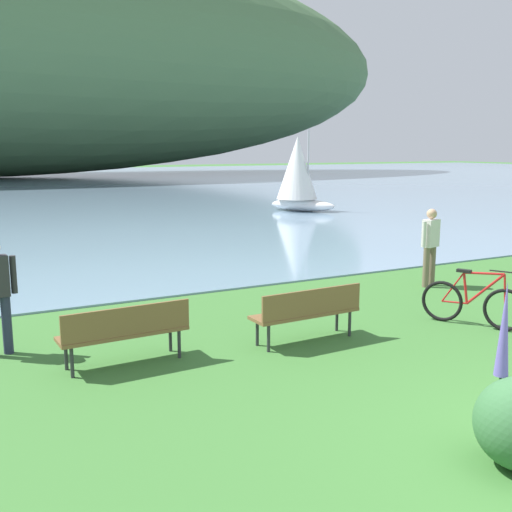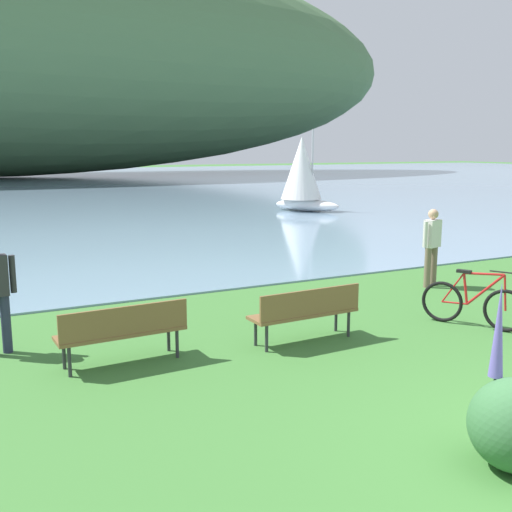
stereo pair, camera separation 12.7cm
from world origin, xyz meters
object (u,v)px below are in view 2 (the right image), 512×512
sailboat_mid_bay (302,173)px  bicycle_leaning_near_bench (473,304)px  person_at_shoreline (432,243)px  park_bench_near_camera (306,310)px  park_bench_further_along (123,329)px

sailboat_mid_bay → bicycle_leaning_near_bench: bearing=-112.6°
person_at_shoreline → bicycle_leaning_near_bench: bearing=-119.8°
person_at_shoreline → sailboat_mid_bay: bearing=68.7°
park_bench_near_camera → sailboat_mid_bay: bearing=58.7°
bicycle_leaning_near_bench → person_at_shoreline: 3.07m
park_bench_near_camera → park_bench_further_along: bearing=173.5°
person_at_shoreline → park_bench_further_along: bearing=-166.7°
park_bench_further_along → sailboat_mid_bay: (13.01, 16.48, 1.32)m
park_bench_further_along → person_at_shoreline: 7.48m
bicycle_leaning_near_bench → park_bench_near_camera: bearing=169.0°
sailboat_mid_bay → park_bench_near_camera: bearing=-121.3°
park_bench_near_camera → person_at_shoreline: person_at_shoreline is taller
bicycle_leaning_near_bench → sailboat_mid_bay: size_ratio=0.42×
person_at_shoreline → sailboat_mid_bay: 15.86m
park_bench_further_along → person_at_shoreline: person_at_shoreline is taller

